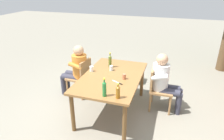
# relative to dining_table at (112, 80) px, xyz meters

# --- Properties ---
(ground_plane) EXTENTS (24.00, 24.00, 0.00)m
(ground_plane) POSITION_rel_dining_table_xyz_m (0.00, 0.00, -0.69)
(ground_plane) COLOR gray
(dining_table) EXTENTS (1.70, 1.07, 0.78)m
(dining_table) POSITION_rel_dining_table_xyz_m (0.00, 0.00, 0.00)
(dining_table) COLOR olive
(dining_table) RESTS_ON ground_plane
(chair_near_left) EXTENTS (0.49, 0.49, 0.87)m
(chair_near_left) POSITION_rel_dining_table_xyz_m (-0.37, -0.83, -0.20)
(chair_near_left) COLOR #A37547
(chair_near_left) RESTS_ON ground_plane
(chair_far_left) EXTENTS (0.45, 0.45, 0.87)m
(chair_far_left) POSITION_rel_dining_table_xyz_m (-0.38, 0.83, -0.20)
(chair_far_left) COLOR #A37547
(chair_far_left) RESTS_ON ground_plane
(person_in_white_shirt) EXTENTS (0.47, 0.62, 1.18)m
(person_in_white_shirt) POSITION_rel_dining_table_xyz_m (-0.38, -0.94, -0.04)
(person_in_white_shirt) COLOR orange
(person_in_white_shirt) RESTS_ON ground_plane
(person_in_plaid_shirt) EXTENTS (0.47, 0.62, 1.18)m
(person_in_plaid_shirt) POSITION_rel_dining_table_xyz_m (-0.38, 0.94, -0.04)
(person_in_plaid_shirt) COLOR white
(person_in_plaid_shirt) RESTS_ON ground_plane
(bottle_amber) EXTENTS (0.06, 0.06, 0.25)m
(bottle_amber) POSITION_rel_dining_table_xyz_m (0.72, 0.32, 0.19)
(bottle_amber) COLOR #996019
(bottle_amber) RESTS_ON dining_table
(bottle_green) EXTENTS (0.06, 0.06, 0.31)m
(bottle_green) POSITION_rel_dining_table_xyz_m (0.72, 0.11, 0.22)
(bottle_green) COLOR #287A38
(bottle_green) RESTS_ON dining_table
(bottle_olive) EXTENTS (0.06, 0.06, 0.32)m
(bottle_olive) POSITION_rel_dining_table_xyz_m (-0.39, -0.17, 0.22)
(bottle_olive) COLOR #566623
(bottle_olive) RESTS_ON dining_table
(cup_terracotta) EXTENTS (0.07, 0.07, 0.10)m
(cup_terracotta) POSITION_rel_dining_table_xyz_m (0.06, 0.25, 0.13)
(cup_terracotta) COLOR #BC6B47
(cup_terracotta) RESTS_ON dining_table
(cup_white) EXTENTS (0.08, 0.08, 0.11)m
(cup_white) POSITION_rel_dining_table_xyz_m (-0.07, -0.45, 0.14)
(cup_white) COLOR white
(cup_white) RESTS_ON dining_table
(cup_glass) EXTENTS (0.07, 0.07, 0.10)m
(cup_glass) POSITION_rel_dining_table_xyz_m (-0.24, -0.09, 0.14)
(cup_glass) COLOR silver
(cup_glass) RESTS_ON dining_table
(table_knife) EXTENTS (0.13, 0.22, 0.01)m
(table_knife) POSITION_rel_dining_table_xyz_m (0.24, 0.19, 0.09)
(table_knife) COLOR silver
(table_knife) RESTS_ON dining_table
(backpack_by_near_side) EXTENTS (0.34, 0.23, 0.38)m
(backpack_by_near_side) POSITION_rel_dining_table_xyz_m (-1.39, 0.20, -0.51)
(backpack_by_near_side) COLOR #47663D
(backpack_by_near_side) RESTS_ON ground_plane
(backpack_by_far_side) EXTENTS (0.31, 0.25, 0.45)m
(backpack_by_far_side) POSITION_rel_dining_table_xyz_m (-1.27, -0.30, -0.48)
(backpack_by_far_side) COLOR #47663D
(backpack_by_far_side) RESTS_ON ground_plane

